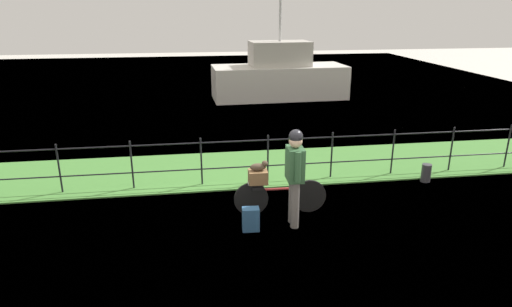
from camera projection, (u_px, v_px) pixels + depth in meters
ground_plane at (247, 224)px, 7.51m from camera, size 60.00×60.00×0.00m
grass_strip at (232, 169)px, 10.00m from camera, size 27.00×2.40×0.03m
harbor_water at (210, 93)px, 18.93m from camera, size 30.00×30.00×0.00m
iron_fence at (235, 157)px, 9.04m from camera, size 18.04×0.04×1.03m
bicycle_main at (279, 197)px, 7.79m from camera, size 1.66×0.17×0.61m
wooden_crate at (258, 177)px, 7.62m from camera, size 0.34×0.29×0.23m
terrier_dog at (259, 166)px, 7.56m from camera, size 0.32×0.15×0.18m
cyclist_person at (295, 169)px, 7.17m from camera, size 0.27×0.54×1.68m
backpack_on_paving at (251, 219)px, 7.24m from camera, size 0.29×0.19×0.40m
mooring_bollard at (426, 173)px, 9.26m from camera, size 0.20×0.20×0.39m
moored_boat_near at (279, 77)px, 17.59m from camera, size 5.37×2.15×3.85m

